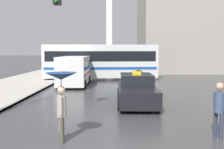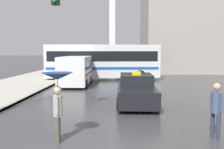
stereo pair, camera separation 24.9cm
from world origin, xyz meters
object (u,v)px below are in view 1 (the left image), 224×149
pedestrian_with_umbrella (61,88)px  city_bus (101,60)px  ambulance_van (74,69)px  traffic_light (9,20)px  pedestrian_man (219,106)px  taxi (136,90)px

pedestrian_with_umbrella → city_bus: bearing=-7.7°
ambulance_van → traffic_light: 10.40m
city_bus → pedestrian_man: size_ratio=6.10×
taxi → ambulance_van: 8.27m
ambulance_van → city_bus: size_ratio=0.51×
pedestrian_with_umbrella → pedestrian_man: (4.70, 0.44, -0.58)m
pedestrian_with_umbrella → pedestrian_man: 4.76m
city_bus → pedestrian_with_umbrella: city_bus is taller
taxi → pedestrian_with_umbrella: bearing=65.3°
pedestrian_man → traffic_light: 8.08m
city_bus → traffic_light: size_ratio=1.90×
taxi → pedestrian_with_umbrella: size_ratio=2.27×
ambulance_van → city_bus: 4.47m
city_bus → pedestrian_man: (4.62, -16.31, -0.78)m
taxi → pedestrian_man: (2.11, -5.19, 0.32)m
taxi → pedestrian_with_umbrella: 6.26m
pedestrian_with_umbrella → pedestrian_man: bearing=-92.1°
pedestrian_man → ambulance_van: bearing=179.1°
ambulance_van → pedestrian_man: size_ratio=3.10×
taxi → pedestrian_man: pedestrian_man is taller
pedestrian_with_umbrella → traffic_light: 4.30m
taxi → traffic_light: size_ratio=0.84×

